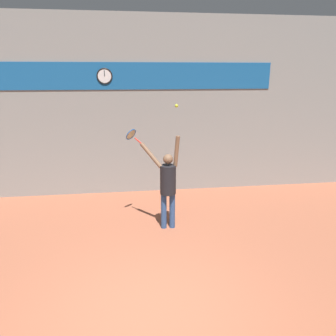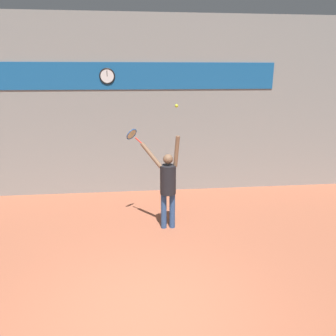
% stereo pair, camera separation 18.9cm
% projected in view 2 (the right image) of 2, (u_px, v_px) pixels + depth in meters
% --- Properties ---
extents(ground_plane, '(18.00, 18.00, 0.00)m').
position_uv_depth(ground_plane, '(144.00, 315.00, 4.86)').
color(ground_plane, '#9E563D').
extents(back_wall, '(18.00, 0.10, 5.00)m').
position_uv_depth(back_wall, '(136.00, 108.00, 9.30)').
color(back_wall, gray).
rests_on(back_wall, ground_plane).
extents(sponsor_banner, '(7.92, 0.02, 0.72)m').
position_uv_depth(sponsor_banner, '(135.00, 76.00, 9.00)').
color(sponsor_banner, '#195B9E').
extents(scoreboard_clock, '(0.43, 0.04, 0.43)m').
position_uv_depth(scoreboard_clock, '(107.00, 76.00, 8.90)').
color(scoreboard_clock, white).
extents(tennis_player, '(0.88, 0.55, 2.16)m').
position_uv_depth(tennis_player, '(168.00, 183.00, 7.31)').
color(tennis_player, '#2D4C7F').
rests_on(tennis_player, ground_plane).
extents(tennis_racket, '(0.40, 0.39, 0.32)m').
position_uv_depth(tennis_racket, '(132.00, 135.00, 7.44)').
color(tennis_racket, red).
extents(tennis_ball, '(0.07, 0.07, 0.07)m').
position_uv_depth(tennis_ball, '(176.00, 106.00, 6.83)').
color(tennis_ball, '#CCDB2D').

